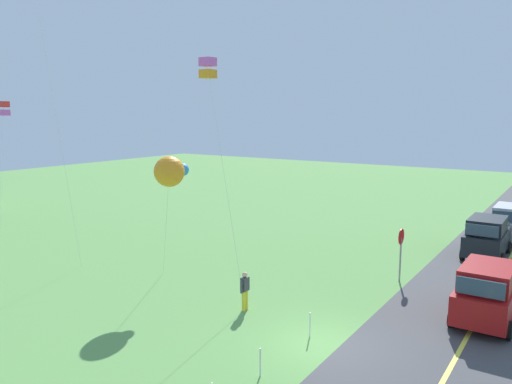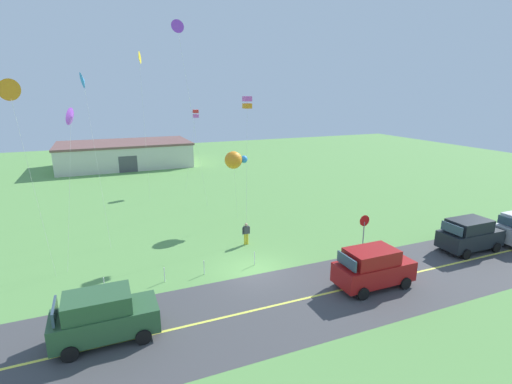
{
  "view_description": "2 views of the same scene",
  "coord_description": "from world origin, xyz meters",
  "px_view_note": "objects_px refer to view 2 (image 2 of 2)",
  "views": [
    {
      "loc": [
        -14.69,
        -6.93,
        7.88
      ],
      "look_at": [
        0.31,
        3.01,
        5.03
      ],
      "focal_mm": 34.89,
      "sensor_mm": 36.0,
      "label": 1
    },
    {
      "loc": [
        -7.99,
        -19.37,
        10.51
      ],
      "look_at": [
        0.63,
        1.24,
        4.59
      ],
      "focal_mm": 26.48,
      "sensor_mm": 36.0,
      "label": 2
    }
  ],
  "objects_px": {
    "kite_yellow_high": "(9,90)",
    "warehouse_distant": "(125,154)",
    "kite_green_far": "(234,160)",
    "kite_blue_mid": "(177,28)",
    "kite_red_low": "(247,103)",
    "car_parked_east_near": "(470,234)",
    "kite_orange_near": "(139,58)",
    "car_suv_foreground": "(373,267)",
    "car_parked_west_near": "(103,316)",
    "kite_pink_drift": "(83,81)",
    "kite_purple_back": "(196,114)",
    "stop_sign": "(364,226)",
    "kite_cyan_top": "(71,117)",
    "person_adult_near": "(246,233)"
  },
  "relations": [
    {
      "from": "car_suv_foreground",
      "to": "car_parked_west_near",
      "type": "distance_m",
      "value": 13.88
    },
    {
      "from": "car_parked_west_near",
      "to": "car_parked_east_near",
      "type": "xyz_separation_m",
      "value": [
        23.23,
        0.76,
        0.0
      ]
    },
    {
      "from": "kite_orange_near",
      "to": "kite_cyan_top",
      "type": "xyz_separation_m",
      "value": [
        -5.56,
        -10.98,
        -4.46
      ]
    },
    {
      "from": "car_parked_east_near",
      "to": "kite_orange_near",
      "type": "relative_size",
      "value": 0.31
    },
    {
      "from": "car_parked_east_near",
      "to": "kite_purple_back",
      "type": "bearing_deg",
      "value": 115.75
    },
    {
      "from": "kite_orange_near",
      "to": "kite_cyan_top",
      "type": "bearing_deg",
      "value": -116.87
    },
    {
      "from": "kite_yellow_high",
      "to": "kite_purple_back",
      "type": "xyz_separation_m",
      "value": [
        14.22,
        19.36,
        -2.43
      ]
    },
    {
      "from": "car_parked_west_near",
      "to": "kite_red_low",
      "type": "distance_m",
      "value": 17.21
    },
    {
      "from": "kite_blue_mid",
      "to": "stop_sign",
      "type": "bearing_deg",
      "value": -57.82
    },
    {
      "from": "kite_pink_drift",
      "to": "kite_purple_back",
      "type": "bearing_deg",
      "value": 48.27
    },
    {
      "from": "kite_red_low",
      "to": "stop_sign",
      "type": "bearing_deg",
      "value": -49.92
    },
    {
      "from": "kite_red_low",
      "to": "kite_orange_near",
      "type": "relative_size",
      "value": 0.73
    },
    {
      "from": "car_parked_west_near",
      "to": "warehouse_distant",
      "type": "xyz_separation_m",
      "value": [
        3.97,
        42.1,
        0.6
      ]
    },
    {
      "from": "car_suv_foreground",
      "to": "car_parked_east_near",
      "type": "bearing_deg",
      "value": 8.94
    },
    {
      "from": "kite_red_low",
      "to": "kite_yellow_high",
      "type": "xyz_separation_m",
      "value": [
        -14.1,
        -3.29,
        0.83
      ]
    },
    {
      "from": "car_suv_foreground",
      "to": "kite_blue_mid",
      "type": "height_order",
      "value": "kite_blue_mid"
    },
    {
      "from": "kite_orange_near",
      "to": "kite_cyan_top",
      "type": "height_order",
      "value": "kite_orange_near"
    },
    {
      "from": "car_parked_west_near",
      "to": "person_adult_near",
      "type": "height_order",
      "value": "car_parked_west_near"
    },
    {
      "from": "stop_sign",
      "to": "kite_purple_back",
      "type": "height_order",
      "value": "kite_purple_back"
    },
    {
      "from": "car_suv_foreground",
      "to": "kite_orange_near",
      "type": "xyz_separation_m",
      "value": [
        -9.17,
        22.21,
        12.32
      ]
    },
    {
      "from": "car_suv_foreground",
      "to": "kite_red_low",
      "type": "relative_size",
      "value": 0.43
    },
    {
      "from": "car_suv_foreground",
      "to": "person_adult_near",
      "type": "xyz_separation_m",
      "value": [
        -4.29,
        8.31,
        -0.29
      ]
    },
    {
      "from": "kite_red_low",
      "to": "car_parked_west_near",
      "type": "bearing_deg",
      "value": -136.28
    },
    {
      "from": "kite_yellow_high",
      "to": "kite_green_far",
      "type": "height_order",
      "value": "kite_yellow_high"
    },
    {
      "from": "car_parked_west_near",
      "to": "kite_green_far",
      "type": "distance_m",
      "value": 16.62
    },
    {
      "from": "stop_sign",
      "to": "kite_cyan_top",
      "type": "distance_m",
      "value": 20.08
    },
    {
      "from": "kite_blue_mid",
      "to": "kite_red_low",
      "type": "bearing_deg",
      "value": -66.5
    },
    {
      "from": "car_parked_west_near",
      "to": "kite_pink_drift",
      "type": "relative_size",
      "value": 0.37
    },
    {
      "from": "kite_green_far",
      "to": "warehouse_distant",
      "type": "distance_m",
      "value": 30.7
    },
    {
      "from": "stop_sign",
      "to": "kite_yellow_high",
      "type": "relative_size",
      "value": 0.23
    },
    {
      "from": "person_adult_near",
      "to": "kite_blue_mid",
      "type": "xyz_separation_m",
      "value": [
        -2.05,
        10.15,
        14.81
      ]
    },
    {
      "from": "person_adult_near",
      "to": "warehouse_distant",
      "type": "distance_m",
      "value": 34.96
    },
    {
      "from": "kite_red_low",
      "to": "kite_pink_drift",
      "type": "height_order",
      "value": "kite_pink_drift"
    },
    {
      "from": "car_parked_east_near",
      "to": "kite_orange_near",
      "type": "bearing_deg",
      "value": 131.79
    },
    {
      "from": "car_parked_west_near",
      "to": "person_adult_near",
      "type": "distance_m",
      "value": 12.23
    },
    {
      "from": "car_parked_west_near",
      "to": "kite_yellow_high",
      "type": "bearing_deg",
      "value": 115.44
    },
    {
      "from": "car_parked_west_near",
      "to": "kite_blue_mid",
      "type": "distance_m",
      "value": 24.13
    },
    {
      "from": "car_parked_west_near",
      "to": "kite_purple_back",
      "type": "height_order",
      "value": "kite_purple_back"
    },
    {
      "from": "car_suv_foreground",
      "to": "kite_yellow_high",
      "type": "relative_size",
      "value": 0.39
    },
    {
      "from": "kite_purple_back",
      "to": "kite_blue_mid",
      "type": "bearing_deg",
      "value": -111.25
    },
    {
      "from": "kite_pink_drift",
      "to": "kite_purple_back",
      "type": "height_order",
      "value": "kite_pink_drift"
    },
    {
      "from": "kite_blue_mid",
      "to": "car_parked_east_near",
      "type": "bearing_deg",
      "value": -47.24
    },
    {
      "from": "kite_purple_back",
      "to": "warehouse_distant",
      "type": "relative_size",
      "value": 0.47
    },
    {
      "from": "warehouse_distant",
      "to": "kite_yellow_high",
      "type": "bearing_deg",
      "value": -101.75
    },
    {
      "from": "car_parked_west_near",
      "to": "kite_cyan_top",
      "type": "bearing_deg",
      "value": 94.69
    },
    {
      "from": "stop_sign",
      "to": "kite_orange_near",
      "type": "relative_size",
      "value": 0.18
    },
    {
      "from": "kite_red_low",
      "to": "kite_orange_near",
      "type": "xyz_separation_m",
      "value": [
        -6.07,
        11.2,
        3.71
      ]
    },
    {
      "from": "kite_blue_mid",
      "to": "kite_pink_drift",
      "type": "distance_m",
      "value": 9.42
    },
    {
      "from": "kite_yellow_high",
      "to": "warehouse_distant",
      "type": "bearing_deg",
      "value": 78.25
    },
    {
      "from": "car_suv_foreground",
      "to": "kite_orange_near",
      "type": "height_order",
      "value": "kite_orange_near"
    }
  ]
}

